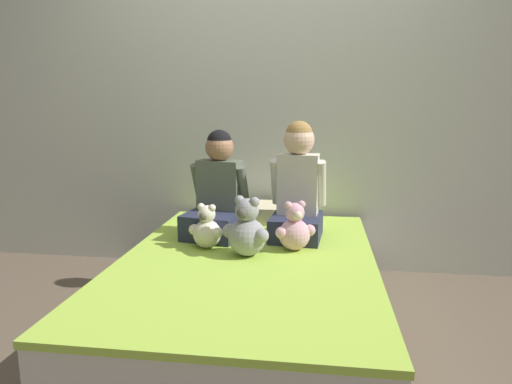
{
  "coord_description": "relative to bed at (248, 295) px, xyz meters",
  "views": [
    {
      "loc": [
        0.35,
        -2.2,
        1.18
      ],
      "look_at": [
        0.0,
        0.32,
        0.68
      ],
      "focal_mm": 32.0,
      "sensor_mm": 36.0,
      "label": 1
    }
  ],
  "objects": [
    {
      "name": "child_on_left",
      "position": [
        -0.24,
        0.4,
        0.44
      ],
      "size": [
        0.39,
        0.45,
        0.63
      ],
      "rotation": [
        0.0,
        0.0,
        -0.19
      ],
      "color": "#282D47",
      "rests_on": "bed"
    },
    {
      "name": "pillow_at_headboard",
      "position": [
        0.0,
        0.76,
        0.26
      ],
      "size": [
        0.55,
        0.3,
        0.11
      ],
      "color": "beige",
      "rests_on": "bed"
    },
    {
      "name": "child_on_right",
      "position": [
        0.23,
        0.4,
        0.5
      ],
      "size": [
        0.33,
        0.36,
        0.68
      ],
      "rotation": [
        0.0,
        0.0,
        -0.09
      ],
      "color": "#282D47",
      "rests_on": "bed"
    },
    {
      "name": "teddy_bear_between_children",
      "position": [
        -0.01,
        0.03,
        0.34
      ],
      "size": [
        0.25,
        0.2,
        0.31
      ],
      "rotation": [
        0.0,
        0.0,
        -0.36
      ],
      "color": "#939399",
      "rests_on": "bed"
    },
    {
      "name": "wall_behind_bed",
      "position": [
        0.0,
        1.03,
        1.05
      ],
      "size": [
        8.0,
        0.06,
        2.5
      ],
      "color": "beige",
      "rests_on": "ground_plane"
    },
    {
      "name": "teddy_bear_held_by_left_child",
      "position": [
        -0.24,
        0.13,
        0.31
      ],
      "size": [
        0.2,
        0.15,
        0.25
      ],
      "rotation": [
        0.0,
        0.0,
        -0.29
      ],
      "color": "silver",
      "rests_on": "bed"
    },
    {
      "name": "ground_plane",
      "position": [
        0.0,
        0.0,
        -0.2
      ],
      "size": [
        14.0,
        14.0,
        0.0
      ],
      "primitive_type": "plane",
      "color": "brown"
    },
    {
      "name": "bed",
      "position": [
        0.0,
        0.0,
        0.0
      ],
      "size": [
        1.3,
        1.89,
        0.4
      ],
      "color": "#473828",
      "rests_on": "ground_plane"
    },
    {
      "name": "teddy_bear_held_by_right_child",
      "position": [
        0.23,
        0.16,
        0.32
      ],
      "size": [
        0.21,
        0.17,
        0.27
      ],
      "rotation": [
        0.0,
        0.0,
        0.43
      ],
      "color": "#DBA3B2",
      "rests_on": "bed"
    }
  ]
}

